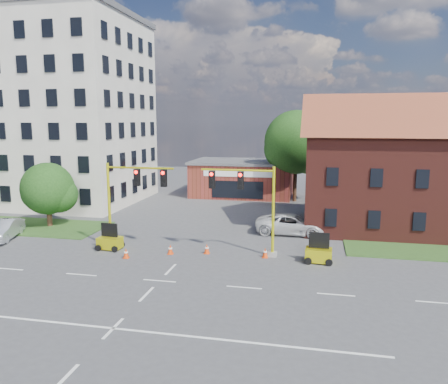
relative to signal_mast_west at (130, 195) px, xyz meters
The scene contains 18 objects.
ground 8.38m from the signal_mast_west, 54.01° to the right, with size 120.00×120.00×0.00m, color #444447.
grass_verge_ne 22.89m from the signal_mast_west, ahead, with size 14.00×4.00×0.08m, color #2B4B1C.
lane_markings 10.73m from the signal_mast_west, 64.17° to the right, with size 60.00×36.00×0.01m, color white, non-canonical shape.
office_block 23.21m from the signal_mast_west, 134.52° to the left, with size 18.40×15.40×20.60m.
brick_shop 24.44m from the signal_mast_west, 79.71° to the left, with size 12.40×8.40×4.30m.
townhouse_row 24.57m from the signal_mast_west, 24.11° to the left, with size 21.00×11.00×11.50m.
tree_large 24.02m from the signal_mast_west, 61.97° to the left, with size 7.54×7.18×10.36m.
tree_nw_front 10.49m from the signal_mast_west, 154.06° to the left, with size 4.75×4.52×5.64m.
signal_mast_west is the anchor object (origin of this frame).
signal_mast_east 8.71m from the signal_mast_west, ahead, with size 5.30×0.60×6.20m.
trailer_west 3.67m from the signal_mast_west, 149.34° to the right, with size 1.70×1.20×1.86m.
trailer_east 13.87m from the signal_mast_west, ahead, with size 1.75×1.22×1.93m.
cone_a 4.39m from the signal_mast_west, 74.60° to the right, with size 0.40×0.40×0.70m.
cone_b 4.98m from the signal_mast_west, 16.30° to the right, with size 0.40×0.40×0.70m.
cone_c 10.53m from the signal_mast_west, ahead, with size 0.40×0.40×0.70m.
cone_d 6.82m from the signal_mast_west, ahead, with size 0.40×0.40×0.70m.
pickup_white 13.33m from the signal_mast_west, 28.85° to the left, with size 2.72×5.89×1.64m, color silver.
sedan_silver_front 11.15m from the signal_mast_west, behind, with size 1.62×4.65×1.53m, color #ACB0B4.
Camera 1 is at (8.64, -22.96, 9.29)m, focal length 35.00 mm.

